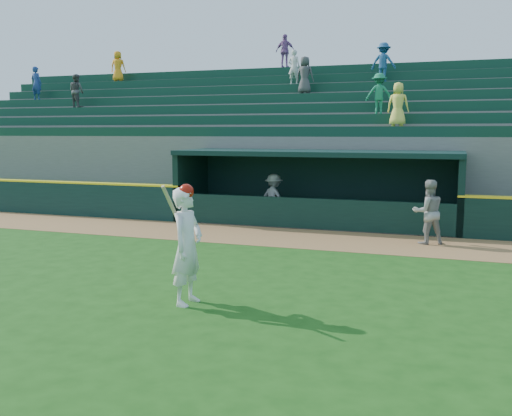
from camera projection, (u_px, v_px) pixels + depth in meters
name	position (u px, v px, depth m)	size (l,w,h in m)	color
ground	(231.00, 278.00, 12.11)	(120.00, 120.00, 0.00)	#194912
warning_track	(293.00, 238.00, 16.70)	(40.00, 3.00, 0.01)	olive
field_wall_left	(1.00, 196.00, 22.17)	(15.50, 0.30, 1.20)	black
wall_stripe_left	(0.00, 180.00, 22.08)	(15.50, 0.32, 0.06)	yellow
dugout_player_front	(428.00, 212.00, 15.67)	(0.87, 0.68, 1.79)	gray
dugout_player_inside	(274.00, 198.00, 19.61)	(1.06, 0.61, 1.65)	#A8A8A3
dugout	(318.00, 183.00, 19.42)	(9.40, 2.80, 2.46)	#60605C
stands	(344.00, 148.00, 23.54)	(34.50, 6.31, 7.57)	slate
batter_at_plate	(187.00, 245.00, 10.17)	(0.55, 0.88, 2.19)	white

